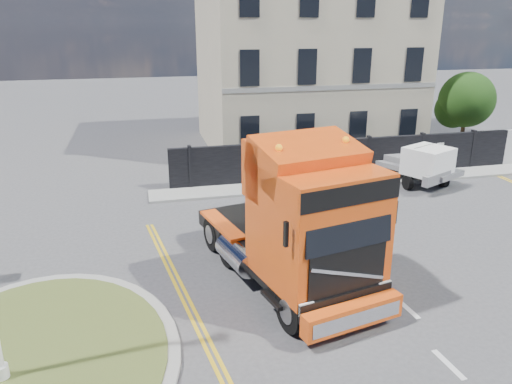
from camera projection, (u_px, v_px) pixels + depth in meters
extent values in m
plane|color=#424244|center=(286.00, 272.00, 15.80)|extent=(120.00, 120.00, 0.00)
cylinder|color=gray|center=(32.00, 363.00, 11.49)|extent=(6.80, 6.80, 0.12)
cylinder|color=#404D1F|center=(32.00, 360.00, 11.46)|extent=(6.20, 6.20, 0.05)
cube|color=black|center=(349.00, 158.00, 25.07)|extent=(18.00, 0.25, 2.00)
cube|color=silver|center=(496.00, 149.00, 26.94)|extent=(2.60, 0.12, 2.00)
cube|color=#B5AB90|center=(304.00, 56.00, 30.51)|extent=(12.00, 10.00, 11.00)
cylinder|color=#382619|center=(462.00, 134.00, 29.63)|extent=(0.24, 0.24, 2.40)
sphere|color=#163710|center=(467.00, 100.00, 28.98)|extent=(3.20, 3.20, 3.20)
sphere|color=#163710|center=(454.00, 109.00, 29.43)|extent=(2.20, 2.20, 2.20)
cube|color=gray|center=(355.00, 181.00, 24.55)|extent=(20.00, 1.60, 0.12)
cube|color=black|center=(280.00, 248.00, 15.50)|extent=(4.26, 7.54, 0.51)
cube|color=#ED4F10|center=(316.00, 223.00, 13.31)|extent=(3.40, 3.48, 3.16)
cube|color=#ED4F10|center=(295.00, 165.00, 13.90)|extent=(2.98, 1.61, 1.58)
cube|color=black|center=(350.00, 226.00, 11.94)|extent=(2.44, 0.61, 1.19)
cube|color=#ED4F10|center=(353.00, 315.00, 12.36)|extent=(2.84, 1.00, 0.62)
cylinder|color=black|center=(292.00, 310.00, 12.64)|extent=(0.61, 1.22, 1.17)
cylinder|color=gray|center=(292.00, 310.00, 12.64)|extent=(0.53, 0.72, 0.65)
cylinder|color=black|center=(369.00, 289.00, 13.65)|extent=(0.61, 1.22, 1.17)
cylinder|color=gray|center=(369.00, 289.00, 13.65)|extent=(0.53, 0.72, 0.65)
cylinder|color=black|center=(230.00, 249.00, 16.04)|extent=(0.61, 1.22, 1.17)
cylinder|color=gray|center=(230.00, 249.00, 16.04)|extent=(0.53, 0.72, 0.65)
cylinder|color=black|center=(295.00, 235.00, 17.05)|extent=(0.61, 1.22, 1.17)
cylinder|color=gray|center=(295.00, 235.00, 17.05)|extent=(0.53, 0.72, 0.65)
cylinder|color=black|center=(214.00, 234.00, 17.19)|extent=(0.61, 1.22, 1.17)
cylinder|color=gray|center=(214.00, 234.00, 17.19)|extent=(0.53, 0.72, 0.65)
cylinder|color=black|center=(276.00, 222.00, 18.20)|extent=(0.61, 1.22, 1.17)
cylinder|color=gray|center=(276.00, 222.00, 18.20)|extent=(0.53, 0.72, 0.65)
cube|color=slate|center=(410.00, 166.00, 24.88)|extent=(3.74, 5.07, 0.25)
cube|color=white|center=(428.00, 161.00, 23.31)|extent=(2.46, 2.41, 1.28)
cylinder|color=black|center=(408.00, 183.00, 23.43)|extent=(0.25, 0.69, 0.69)
cylinder|color=black|center=(443.00, 180.00, 23.84)|extent=(0.25, 0.69, 0.69)
cylinder|color=black|center=(379.00, 166.00, 26.15)|extent=(0.25, 0.69, 0.69)
cylinder|color=black|center=(411.00, 163.00, 26.56)|extent=(0.25, 0.69, 0.69)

